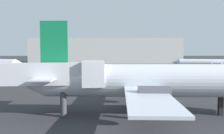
# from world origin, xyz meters

# --- Properties ---
(airplane_at_gate) EXTENTS (32.56, 27.23, 10.68)m
(airplane_at_gate) POSITION_xyz_m (3.94, 16.83, 3.93)
(airplane_at_gate) COLOR silver
(airplane_at_gate) RESTS_ON ground_plane
(airplane_far_left) EXTENTS (29.35, 20.66, 9.23)m
(airplane_far_left) POSITION_xyz_m (37.91, 78.08, 2.78)
(airplane_far_left) COLOR silver
(airplane_far_left) RESTS_ON ground_plane
(jet_bridge) EXTENTS (17.69, 3.30, 6.19)m
(jet_bridge) POSITION_xyz_m (-9.14, 15.98, 4.66)
(jet_bridge) COLOR silver
(jet_bridge) RESTS_ON ground_plane
(terminal_building) EXTENTS (84.71, 18.07, 13.91)m
(terminal_building) POSITION_xyz_m (-1.61, 131.76, 6.96)
(terminal_building) COLOR #B7B7B2
(terminal_building) RESTS_ON ground_plane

